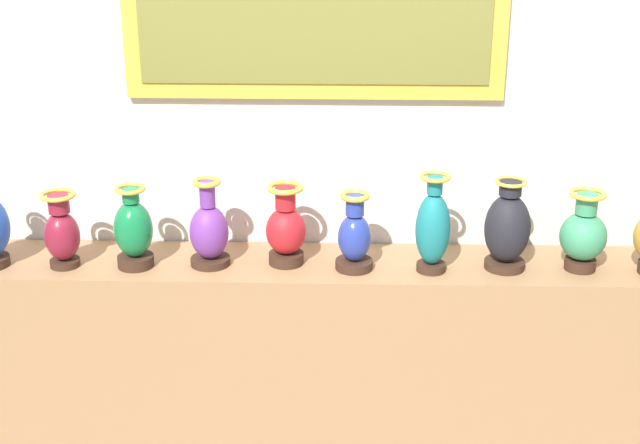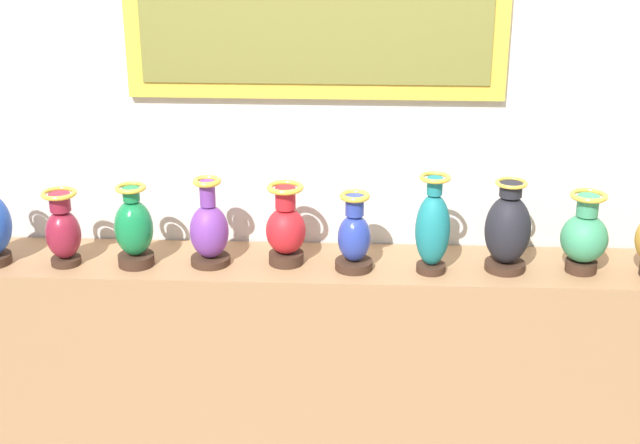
# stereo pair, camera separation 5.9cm
# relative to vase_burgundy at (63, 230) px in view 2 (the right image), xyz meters

# --- Properties ---
(display_shelf) EXTENTS (2.74, 0.39, 1.02)m
(display_shelf) POSITION_rel_vase_burgundy_xyz_m (0.97, 0.06, -0.65)
(display_shelf) COLOR #99704C
(display_shelf) RESTS_ON ground_plane
(back_wall) EXTENTS (5.44, 0.14, 2.90)m
(back_wall) POSITION_rel_vase_burgundy_xyz_m (0.97, 0.32, 0.30)
(back_wall) COLOR silver
(back_wall) RESTS_ON ground_plane
(vase_burgundy) EXTENTS (0.13, 0.13, 0.30)m
(vase_burgundy) POSITION_rel_vase_burgundy_xyz_m (0.00, 0.00, 0.00)
(vase_burgundy) COLOR #382319
(vase_burgundy) RESTS_ON display_shelf
(vase_emerald) EXTENTS (0.15, 0.15, 0.32)m
(vase_emerald) POSITION_rel_vase_burgundy_xyz_m (0.27, 0.01, 0.01)
(vase_emerald) COLOR #382319
(vase_emerald) RESTS_ON display_shelf
(vase_violet) EXTENTS (0.15, 0.15, 0.34)m
(vase_violet) POSITION_rel_vase_burgundy_xyz_m (0.55, 0.03, -0.00)
(vase_violet) COLOR #382319
(vase_violet) RESTS_ON display_shelf
(vase_crimson) EXTENTS (0.15, 0.15, 0.32)m
(vase_crimson) POSITION_rel_vase_burgundy_xyz_m (0.84, 0.05, 0.00)
(vase_crimson) COLOR #382319
(vase_crimson) RESTS_ON display_shelf
(vase_cobalt) EXTENTS (0.14, 0.14, 0.30)m
(vase_cobalt) POSITION_rel_vase_burgundy_xyz_m (1.10, 0.01, -0.01)
(vase_cobalt) COLOR #382319
(vase_cobalt) RESTS_ON display_shelf
(vase_teal) EXTENTS (0.13, 0.13, 0.38)m
(vase_teal) POSITION_rel_vase_burgundy_xyz_m (1.39, -0.00, 0.04)
(vase_teal) COLOR #382319
(vase_teal) RESTS_ON display_shelf
(vase_onyx) EXTENTS (0.17, 0.17, 0.35)m
(vase_onyx) POSITION_rel_vase_burgundy_xyz_m (1.67, 0.03, 0.02)
(vase_onyx) COLOR #382319
(vase_onyx) RESTS_ON display_shelf
(vase_jade) EXTENTS (0.17, 0.17, 0.31)m
(vase_jade) POSITION_rel_vase_burgundy_xyz_m (1.96, 0.03, 0.00)
(vase_jade) COLOR #382319
(vase_jade) RESTS_ON display_shelf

